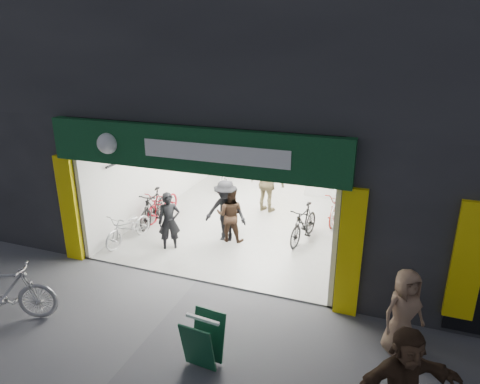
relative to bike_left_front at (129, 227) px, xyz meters
The scene contains 17 objects.
ground 2.78m from the bike_left_front, 24.44° to the right, with size 60.00×60.00×0.00m, color #56565B.
building 6.44m from the bike_left_front, 48.48° to the left, with size 17.00×10.27×8.00m.
bike_left_front is the anchor object (origin of this frame).
bike_left_midfront 1.28m from the bike_left_front, 90.00° to the left, with size 0.49×1.73×1.04m, color black.
bike_left_midback 1.78m from the bike_left_front, 90.00° to the left, with size 0.60×1.71×0.90m, color maroon.
bike_left_back 5.05m from the bike_left_front, 82.03° to the left, with size 0.48×1.70×1.02m, color #B8B7BD.
bike_right_front 4.61m from the bike_left_front, 21.07° to the left, with size 0.48×1.69×1.01m, color black.
bike_right_mid 6.01m from the bike_left_front, 33.73° to the left, with size 0.63×1.79×0.94m, color maroon.
bike_right_back 6.05m from the bike_left_front, 34.19° to the left, with size 0.56×1.97×1.18m, color silver.
parked_bike 3.64m from the bike_left_front, 94.73° to the right, with size 0.55×1.96×1.18m, color #A3A2A7.
customer_a 1.26m from the bike_left_front, ahead, with size 0.56×0.37×1.53m, color black.
customer_b 2.69m from the bike_left_front, 22.10° to the left, with size 0.74×0.58×1.52m, color #392519.
customer_c 2.59m from the bike_left_front, 22.27° to the left, with size 1.10×0.63×1.70m, color black.
customer_d 4.35m from the bike_left_front, 49.47° to the left, with size 1.13×0.47×1.92m, color olive.
pedestrian_near 7.06m from the bike_left_front, 16.28° to the right, with size 0.76×0.50×1.56m, color #86664E.
pedestrian_far 7.70m from the bike_left_front, 28.34° to the right, with size 1.50×0.48×1.62m, color #352418.
sandwich_board 5.09m from the bike_left_front, 42.60° to the right, with size 0.61×0.63×0.88m.
Camera 1 is at (3.78, -7.47, 5.08)m, focal length 32.00 mm.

